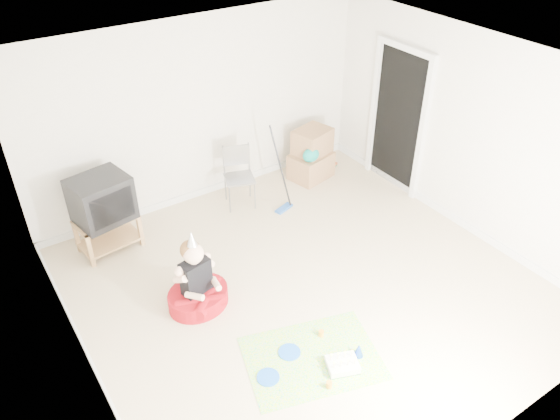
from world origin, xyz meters
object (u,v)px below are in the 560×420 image
tv_stand (108,231)px  cardboard_boxes (311,155)px  crt_tv (101,199)px  seated_woman (197,289)px  folding_chair (239,178)px  birthday_cake (342,365)px

tv_stand → cardboard_boxes: (3.21, 0.02, 0.10)m
crt_tv → seated_woman: (0.47, -1.56, -0.52)m
crt_tv → folding_chair: bearing=-11.9°
cardboard_boxes → birthday_cake: (-1.96, -3.19, -0.33)m
tv_stand → folding_chair: size_ratio=0.89×
cardboard_boxes → tv_stand: bearing=-179.7°
crt_tv → folding_chair: (1.91, -0.04, -0.32)m
tv_stand → folding_chair: bearing=-1.3°
crt_tv → birthday_cake: crt_tv is taller
tv_stand → seated_woman: (0.47, -1.56, -0.05)m
seated_woman → birthday_cake: seated_woman is taller
tv_stand → folding_chair: folding_chair is taller
crt_tv → birthday_cake: size_ratio=1.77×
cardboard_boxes → seated_woman: size_ratio=0.77×
crt_tv → tv_stand: bearing=113.1°
tv_stand → birthday_cake: 3.42m
cardboard_boxes → seated_woman: 3.17m
tv_stand → crt_tv: 0.47m
seated_woman → birthday_cake: size_ratio=2.72×
crt_tv → seated_woman: 1.71m
folding_chair → birthday_cake: (-0.65, -3.13, -0.39)m
tv_stand → seated_woman: 1.63m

